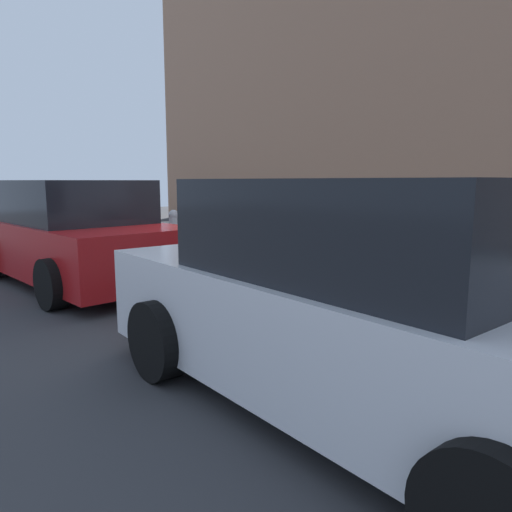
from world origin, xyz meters
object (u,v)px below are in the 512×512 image
object	(u,v)px
suitcase_black_0	(495,284)
suitcase_navy_3	(374,267)
suitcase_maroon_6	(284,255)
bollard_post	(150,229)
parked_car_red_1	(77,236)
suitcase_navy_10	(202,239)
suitcase_red_1	(446,278)
suitcase_silver_5	(312,259)
suitcase_teal_9	(224,243)
suitcase_red_8	(239,247)
fire_hydrant	(174,229)
parked_car_white_0	(371,302)
suitcase_olive_4	(344,257)
suitcase_black_7	(263,251)
suitcase_teal_2	(408,272)

from	to	relation	value
suitcase_black_0	suitcase_navy_3	bearing A→B (deg)	-3.30
suitcase_maroon_6	bollard_post	xyz separation A→B (m)	(4.08, 0.09, 0.10)
parked_car_red_1	suitcase_navy_10	bearing A→B (deg)	-85.23
suitcase_red_1	suitcase_silver_5	bearing A→B (deg)	-0.92
suitcase_navy_3	suitcase_teal_9	size ratio (longest dim) A/B	0.74
suitcase_red_8	suitcase_teal_9	world-z (taller)	suitcase_teal_9
bollard_post	suitcase_silver_5	bearing A→B (deg)	-178.26
suitcase_black_0	fire_hydrant	distance (m)	6.49
suitcase_maroon_6	parked_car_white_0	distance (m)	4.14
suitcase_navy_3	parked_car_red_1	world-z (taller)	parked_car_red_1
suitcase_maroon_6	suitcase_teal_9	size ratio (longest dim) A/B	0.96
suitcase_navy_10	parked_car_white_0	xyz separation A→B (m)	(-5.60, 2.46, 0.27)
suitcase_olive_4	suitcase_maroon_6	size ratio (longest dim) A/B	0.95
parked_car_red_1	suitcase_navy_3	bearing A→B (deg)	-145.03
parked_car_white_0	parked_car_red_1	distance (m)	5.39
suitcase_silver_5	suitcase_navy_10	size ratio (longest dim) A/B	0.68
suitcase_navy_3	suitcase_black_7	world-z (taller)	suitcase_navy_3
suitcase_black_0	suitcase_silver_5	xyz separation A→B (m)	(2.63, -0.03, -0.06)
suitcase_navy_10	suitcase_silver_5	bearing A→B (deg)	-179.44
suitcase_black_0	suitcase_teal_9	bearing A→B (deg)	-1.16
suitcase_teal_2	suitcase_black_7	world-z (taller)	suitcase_teal_2
suitcase_black_0	suitcase_teal_2	bearing A→B (deg)	-4.71
suitcase_red_8	parked_car_white_0	xyz separation A→B (m)	(-4.44, 2.43, 0.30)
suitcase_teal_9	fire_hydrant	xyz separation A→B (m)	(1.64, 0.06, 0.14)
fire_hydrant	suitcase_black_7	bearing A→B (deg)	179.32
suitcase_teal_9	suitcase_navy_3	bearing A→B (deg)	179.87
suitcase_silver_5	suitcase_maroon_6	bearing A→B (deg)	5.30
suitcase_black_7	suitcase_teal_9	world-z (taller)	suitcase_teal_9
suitcase_teal_2	bollard_post	world-z (taller)	suitcase_teal_2
suitcase_navy_3	fire_hydrant	size ratio (longest dim) A/B	0.78
suitcase_silver_5	suitcase_olive_4	bearing A→B (deg)	-172.22
suitcase_olive_4	parked_car_red_1	size ratio (longest dim) A/B	0.19
suitcase_red_1	suitcase_olive_4	size ratio (longest dim) A/B	1.07
parked_car_white_0	suitcase_olive_4	bearing A→B (deg)	-48.52
suitcase_teal_9	fire_hydrant	bearing A→B (deg)	2.00
suitcase_teal_2	suitcase_olive_4	bearing A→B (deg)	-0.86
suitcase_teal_2	suitcase_navy_3	bearing A→B (deg)	-0.26
suitcase_red_8	suitcase_navy_3	bearing A→B (deg)	-177.50
suitcase_maroon_6	suitcase_red_8	size ratio (longest dim) A/B	1.30
suitcase_teal_9	suitcase_red_8	bearing A→B (deg)	167.72
suitcase_maroon_6	suitcase_navy_10	distance (m)	2.26
suitcase_olive_4	fire_hydrant	size ratio (longest dim) A/B	0.97
suitcase_maroon_6	suitcase_black_7	size ratio (longest dim) A/B	1.32
fire_hydrant	suitcase_maroon_6	bearing A→B (deg)	178.97
suitcase_olive_4	suitcase_navy_10	bearing A→B (deg)	1.72
suitcase_navy_3	suitcase_red_8	xyz separation A→B (m)	(2.69, 0.12, 0.00)
suitcase_maroon_6	parked_car_white_0	xyz separation A→B (m)	(-3.34, 2.44, 0.31)
suitcase_silver_5	parked_car_white_0	distance (m)	3.76
suitcase_navy_10	parked_car_red_1	bearing A→B (deg)	94.77
suitcase_navy_10	suitcase_red_8	bearing A→B (deg)	178.48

